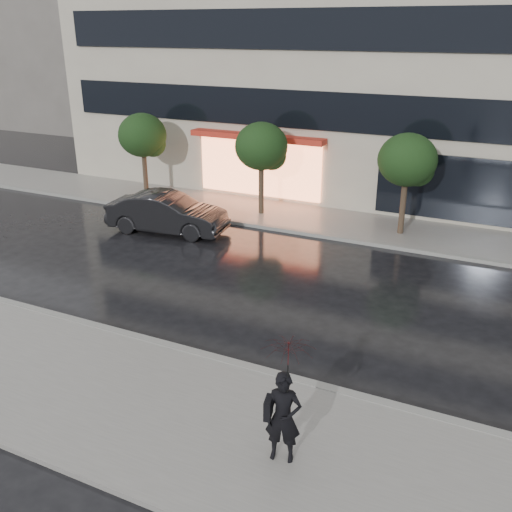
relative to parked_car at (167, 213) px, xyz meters
The scene contains 11 objects.
ground 8.47m from the parked_car, 49.98° to the right, with size 120.00×120.00×0.00m, color black.
sidewalk_near 11.15m from the parked_car, 60.81° to the right, with size 60.00×4.50×0.12m, color slate.
sidewalk_far 6.66m from the parked_car, 34.94° to the left, with size 60.00×3.50×0.12m, color slate.
curb_near 9.25m from the parked_car, 53.98° to the right, with size 60.00×0.25×0.14m, color gray.
curb_far 5.84m from the parked_car, 20.61° to the left, with size 60.00×0.25×0.14m, color gray.
bg_building_left 30.31m from the parked_car, 139.12° to the left, with size 14.00×10.00×12.00m, color #59544F.
tree_far_west 5.45m from the parked_car, 134.56° to the left, with size 2.20×2.20×3.99m.
tree_mid_west 4.85m from the parked_car, 55.16° to the left, with size 2.20×2.20×3.99m.
tree_mid_east 9.45m from the parked_car, 22.82° to the left, with size 2.20×2.20×3.99m.
parked_car is the anchor object (origin of this frame).
pedestrian_with_umbrella 13.60m from the parked_car, 47.10° to the right, with size 1.15×1.17×2.51m.
Camera 1 is at (7.00, -11.33, 7.60)m, focal length 40.00 mm.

